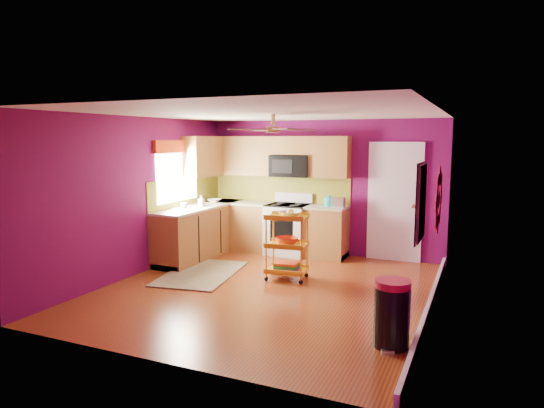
% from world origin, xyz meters
% --- Properties ---
extents(ground, '(5.00, 5.00, 0.00)m').
position_xyz_m(ground, '(0.00, 0.00, 0.00)').
color(ground, maroon).
rests_on(ground, ground).
extents(room_envelope, '(4.54, 5.04, 2.52)m').
position_xyz_m(room_envelope, '(0.03, 0.00, 1.63)').
color(room_envelope, '#610B4B').
rests_on(room_envelope, ground).
extents(lower_cabinets, '(2.81, 2.31, 0.94)m').
position_xyz_m(lower_cabinets, '(-1.35, 1.82, 0.43)').
color(lower_cabinets, brown).
rests_on(lower_cabinets, ground).
extents(electric_range, '(0.76, 0.66, 1.13)m').
position_xyz_m(electric_range, '(-0.55, 2.17, 0.48)').
color(electric_range, white).
rests_on(electric_range, ground).
extents(upper_cabinetry, '(2.80, 2.30, 1.26)m').
position_xyz_m(upper_cabinetry, '(-1.24, 2.17, 1.80)').
color(upper_cabinetry, brown).
rests_on(upper_cabinetry, ground).
extents(left_window, '(0.08, 1.35, 1.08)m').
position_xyz_m(left_window, '(-2.22, 1.05, 1.74)').
color(left_window, white).
rests_on(left_window, ground).
extents(panel_door, '(0.95, 0.11, 2.15)m').
position_xyz_m(panel_door, '(1.35, 2.47, 1.02)').
color(panel_door, white).
rests_on(panel_door, ground).
extents(right_wall_art, '(0.04, 2.74, 1.04)m').
position_xyz_m(right_wall_art, '(2.23, -0.34, 1.44)').
color(right_wall_art, black).
rests_on(right_wall_art, ground).
extents(ceiling_fan, '(1.01, 1.01, 0.26)m').
position_xyz_m(ceiling_fan, '(0.00, 0.20, 2.29)').
color(ceiling_fan, '#BF8C3F').
rests_on(ceiling_fan, ground).
extents(shag_rug, '(1.30, 1.84, 0.02)m').
position_xyz_m(shag_rug, '(-1.31, 0.31, 0.01)').
color(shag_rug, black).
rests_on(shag_rug, ground).
extents(rolling_cart, '(0.66, 0.51, 1.10)m').
position_xyz_m(rolling_cart, '(0.06, 0.61, 0.57)').
color(rolling_cart, gold).
rests_on(rolling_cart, ground).
extents(trash_can, '(0.49, 0.49, 0.71)m').
position_xyz_m(trash_can, '(1.96, -1.23, 0.35)').
color(trash_can, black).
rests_on(trash_can, ground).
extents(teal_kettle, '(0.18, 0.18, 0.21)m').
position_xyz_m(teal_kettle, '(0.22, 2.23, 1.02)').
color(teal_kettle, '#169FAB').
rests_on(teal_kettle, lower_cabinets).
extents(toaster, '(0.22, 0.15, 0.18)m').
position_xyz_m(toaster, '(0.40, 2.21, 1.03)').
color(toaster, beige).
rests_on(toaster, lower_cabinets).
extents(soap_bottle_a, '(0.09, 0.09, 0.20)m').
position_xyz_m(soap_bottle_a, '(-1.90, 1.31, 1.04)').
color(soap_bottle_a, '#EA3F72').
rests_on(soap_bottle_a, lower_cabinets).
extents(soap_bottle_b, '(0.12, 0.12, 0.15)m').
position_xyz_m(soap_bottle_b, '(-1.96, 1.41, 1.02)').
color(soap_bottle_b, white).
rests_on(soap_bottle_b, lower_cabinets).
extents(counter_dish, '(0.25, 0.25, 0.06)m').
position_xyz_m(counter_dish, '(-1.99, 1.92, 0.97)').
color(counter_dish, white).
rests_on(counter_dish, lower_cabinets).
extents(counter_cup, '(0.12, 0.12, 0.10)m').
position_xyz_m(counter_cup, '(-2.06, 0.99, 0.99)').
color(counter_cup, white).
rests_on(counter_cup, lower_cabinets).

